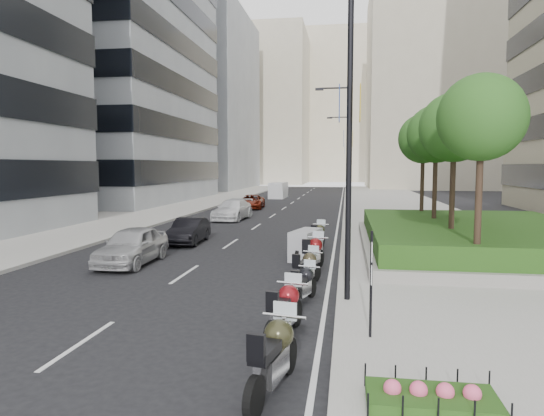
% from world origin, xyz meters
% --- Properties ---
extents(ground, '(160.00, 160.00, 0.00)m').
position_xyz_m(ground, '(0.00, 0.00, 0.00)').
color(ground, black).
rests_on(ground, ground).
extents(sidewalk_right, '(10.00, 100.00, 0.15)m').
position_xyz_m(sidewalk_right, '(9.00, 30.00, 0.07)').
color(sidewalk_right, '#9E9B93').
rests_on(sidewalk_right, ground).
extents(sidewalk_left, '(8.00, 100.00, 0.15)m').
position_xyz_m(sidewalk_left, '(-12.00, 30.00, 0.07)').
color(sidewalk_left, '#9E9B93').
rests_on(sidewalk_left, ground).
extents(lane_edge, '(0.12, 100.00, 0.01)m').
position_xyz_m(lane_edge, '(3.70, 30.00, 0.01)').
color(lane_edge, silver).
rests_on(lane_edge, ground).
extents(lane_centre, '(0.12, 100.00, 0.01)m').
position_xyz_m(lane_centre, '(-1.50, 30.00, 0.01)').
color(lane_centre, silver).
rests_on(lane_centre, ground).
extents(building_grey_mid, '(22.00, 26.00, 40.00)m').
position_xyz_m(building_grey_mid, '(-24.00, 38.00, 20.00)').
color(building_grey_mid, gray).
rests_on(building_grey_mid, ground).
extents(building_grey_far, '(22.00, 26.00, 30.00)m').
position_xyz_m(building_grey_far, '(-24.00, 70.00, 15.00)').
color(building_grey_far, gray).
rests_on(building_grey_far, ground).
extents(building_cream_right, '(28.00, 24.00, 36.00)m').
position_xyz_m(building_cream_right, '(22.00, 80.00, 18.00)').
color(building_cream_right, '#B7AD93').
rests_on(building_cream_right, ground).
extents(building_cream_left, '(26.00, 24.00, 34.00)m').
position_xyz_m(building_cream_left, '(-18.00, 100.00, 17.00)').
color(building_cream_left, '#B7AD93').
rests_on(building_cream_left, ground).
extents(building_cream_centre, '(30.00, 24.00, 38.00)m').
position_xyz_m(building_cream_centre, '(2.00, 120.00, 19.00)').
color(building_cream_centre, '#B7AD93').
rests_on(building_cream_centre, ground).
extents(planter, '(10.00, 14.00, 0.40)m').
position_xyz_m(planter, '(10.00, 10.00, 0.35)').
color(planter, gray).
rests_on(planter, sidewalk_right).
extents(hedge, '(9.40, 13.40, 0.80)m').
position_xyz_m(hedge, '(10.00, 10.00, 0.95)').
color(hedge, '#1E4212').
rests_on(hedge, planter).
extents(flower_bed, '(2.00, 1.00, 0.20)m').
position_xyz_m(flower_bed, '(5.60, -5.00, 0.25)').
color(flower_bed, '#1E4212').
rests_on(flower_bed, sidewalk_right).
extents(tree_0, '(2.80, 2.80, 6.30)m').
position_xyz_m(tree_0, '(8.50, 4.00, 5.42)').
color(tree_0, '#332319').
rests_on(tree_0, planter).
extents(tree_1, '(2.80, 2.80, 6.30)m').
position_xyz_m(tree_1, '(8.50, 8.00, 5.42)').
color(tree_1, '#332319').
rests_on(tree_1, planter).
extents(tree_2, '(2.80, 2.80, 6.30)m').
position_xyz_m(tree_2, '(8.50, 12.00, 5.42)').
color(tree_2, '#332319').
rests_on(tree_2, planter).
extents(tree_3, '(2.80, 2.80, 6.30)m').
position_xyz_m(tree_3, '(8.50, 16.00, 5.42)').
color(tree_3, '#332319').
rests_on(tree_3, planter).
extents(lamp_post_0, '(2.34, 0.45, 9.00)m').
position_xyz_m(lamp_post_0, '(4.14, 1.00, 5.07)').
color(lamp_post_0, black).
rests_on(lamp_post_0, ground).
extents(lamp_post_1, '(2.34, 0.45, 9.00)m').
position_xyz_m(lamp_post_1, '(4.14, 18.00, 5.07)').
color(lamp_post_1, black).
rests_on(lamp_post_1, ground).
extents(lamp_post_2, '(2.34, 0.45, 9.00)m').
position_xyz_m(lamp_post_2, '(4.14, 36.00, 5.07)').
color(lamp_post_2, black).
rests_on(lamp_post_2, ground).
extents(parking_sign, '(0.06, 0.32, 2.50)m').
position_xyz_m(parking_sign, '(4.80, -2.00, 1.46)').
color(parking_sign, black).
rests_on(parking_sign, ground).
extents(motorcycle_0, '(0.82, 2.42, 1.22)m').
position_xyz_m(motorcycle_0, '(3.05, -4.62, 0.65)').
color(motorcycle_0, black).
rests_on(motorcycle_0, ground).
extents(motorcycle_1, '(0.81, 2.30, 1.16)m').
position_xyz_m(motorcycle_1, '(2.90, -1.89, 0.62)').
color(motorcycle_1, black).
rests_on(motorcycle_1, ground).
extents(motorcycle_2, '(0.77, 1.94, 0.99)m').
position_xyz_m(motorcycle_2, '(3.08, 0.95, 0.53)').
color(motorcycle_2, black).
rests_on(motorcycle_2, ground).
extents(motorcycle_3, '(0.98, 2.03, 1.06)m').
position_xyz_m(motorcycle_3, '(2.98, 2.97, 0.57)').
color(motorcycle_3, black).
rests_on(motorcycle_3, ground).
extents(motorcycle_4, '(0.90, 2.40, 1.21)m').
position_xyz_m(motorcycle_4, '(3.06, 5.18, 0.65)').
color(motorcycle_4, black).
rests_on(motorcycle_4, ground).
extents(motorcycle_5, '(1.33, 2.20, 1.25)m').
position_xyz_m(motorcycle_5, '(2.60, 7.36, 0.62)').
color(motorcycle_5, black).
rests_on(motorcycle_5, ground).
extents(motorcycle_6, '(0.77, 2.29, 1.15)m').
position_xyz_m(motorcycle_6, '(2.96, 10.00, 0.61)').
color(motorcycle_6, black).
rests_on(motorcycle_6, ground).
extents(car_a, '(1.82, 4.40, 1.49)m').
position_xyz_m(car_a, '(-4.18, 5.44, 0.75)').
color(car_a, '#AEADAF').
rests_on(car_a, ground).
extents(car_b, '(1.54, 3.93, 1.27)m').
position_xyz_m(car_b, '(-3.62, 10.83, 0.64)').
color(car_b, black).
rests_on(car_b, ground).
extents(car_c, '(2.40, 5.15, 1.45)m').
position_xyz_m(car_c, '(-3.97, 21.78, 0.73)').
color(car_c, silver).
rests_on(car_c, ground).
extents(car_d, '(2.44, 4.75, 1.28)m').
position_xyz_m(car_d, '(-4.39, 31.05, 0.64)').
color(car_d, maroon).
rests_on(car_d, ground).
extents(delivery_van, '(1.91, 4.64, 1.92)m').
position_xyz_m(delivery_van, '(-4.06, 46.24, 0.90)').
color(delivery_van, silver).
rests_on(delivery_van, ground).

